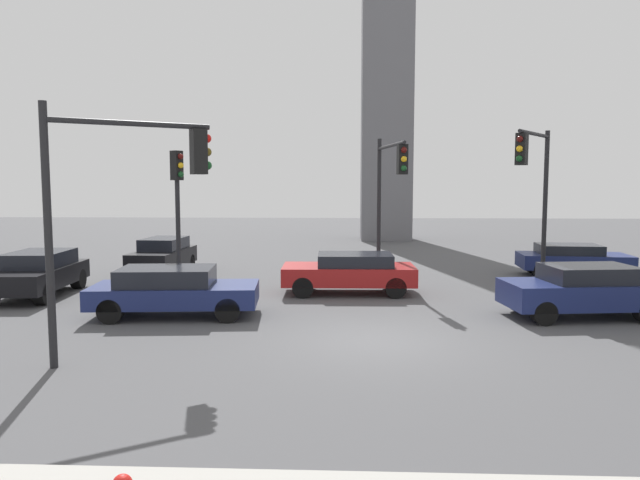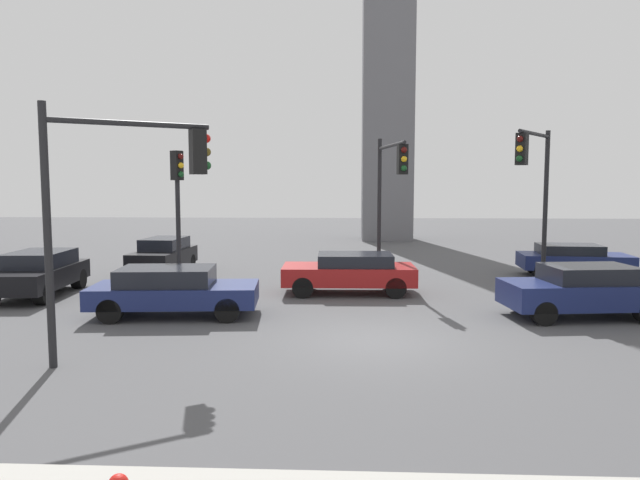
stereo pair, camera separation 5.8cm
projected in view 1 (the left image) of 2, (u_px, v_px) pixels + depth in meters
The scene contains 11 objects.
ground_plane at pixel (375, 341), 13.97m from camera, with size 99.27×99.27×0.00m, color #4C4C4F.
traffic_light_1 at pixel (534, 177), 19.58m from camera, with size 1.82×2.54×5.56m.
traffic_light_2 at pixel (389, 181), 21.36m from camera, with size 0.83×3.75×5.46m.
traffic_light_3 at pixel (127, 183), 12.35m from camera, with size 2.99×1.97×5.34m.
traffic_light_4 at pixel (178, 193), 20.07m from camera, with size 0.49×0.44×4.84m.
car_0 at pixel (38, 273), 19.47m from camera, with size 2.19×4.35×1.47m.
car_1 at pixel (583, 290), 16.34m from camera, with size 4.39×2.36×1.46m.
car_2 at pixel (572, 259), 23.60m from camera, with size 4.33×2.16×1.29m.
car_3 at pixel (173, 290), 16.50m from camera, with size 4.74×2.32×1.38m.
car_4 at pixel (350, 272), 19.94m from camera, with size 4.49×2.07×1.36m.
car_5 at pixel (163, 255), 24.20m from camera, with size 1.87×4.05×1.49m.
Camera 1 is at (-0.74, -13.72, 3.73)m, focal length 33.00 mm.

